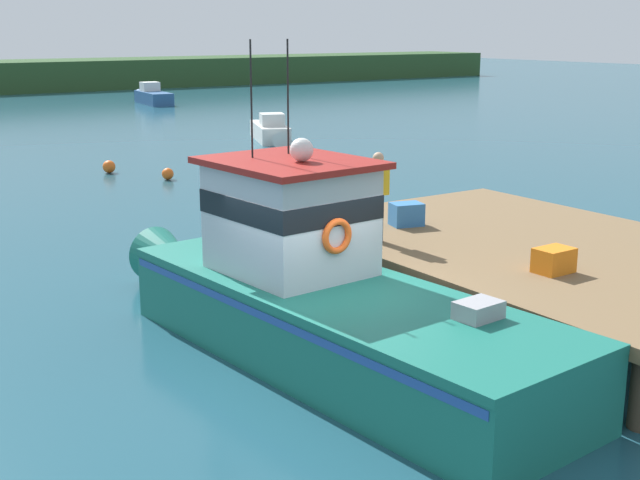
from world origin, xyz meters
name	(u,v)px	position (x,y,z in m)	size (l,w,h in m)	color
ground_plane	(319,363)	(0.00, 0.00, 0.00)	(200.00, 200.00, 0.00)	#1E4C5B
dock	(540,250)	(4.80, 0.00, 1.07)	(6.00, 9.00, 1.20)	#4C3D2D
main_fishing_boat	(316,293)	(0.15, 0.33, 1.01)	(3.22, 9.92, 4.80)	#196B5B
crate_stack_near_edge	(406,214)	(3.72, 2.47, 1.42)	(0.60, 0.44, 0.44)	#3370B2
crate_single_far	(554,260)	(3.54, -1.39, 1.40)	(0.60, 0.44, 0.40)	orange
deckhand_by_the_boat	(378,195)	(2.44, 1.76, 2.06)	(0.36, 0.22, 1.63)	#383842
moored_boat_off_the_point	(271,131)	(12.85, 23.04, 0.44)	(2.80, 5.03, 1.28)	silver
moored_boat_near_channel	(152,96)	(16.25, 44.54, 0.49)	(1.92, 5.69, 1.43)	#285184
mooring_buoy_spare_mooring	(168,174)	(4.77, 16.26, 0.20)	(0.40, 0.40, 0.40)	#EA5B19
mooring_buoy_channel_marker	(109,167)	(3.62, 18.69, 0.22)	(0.44, 0.44, 0.44)	#EA5B19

